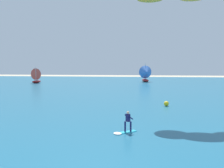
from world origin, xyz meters
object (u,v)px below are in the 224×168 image
sailboat_near_shore (37,75)px  marker_buoy (166,104)px  kitesurfer (126,125)px  sailboat_mid_left (146,74)px

sailboat_near_shore → marker_buoy: (31.99, -33.61, -1.81)m
kitesurfer → marker_buoy: size_ratio=3.05×
marker_buoy → sailboat_near_shore: bearing=133.6°
sailboat_mid_left → marker_buoy: (1.00, -40.25, -2.20)m
sailboat_near_shore → marker_buoy: size_ratio=7.38×
kitesurfer → marker_buoy: (4.59, 11.93, -0.29)m
kitesurfer → sailboat_near_shore: size_ratio=0.41×
kitesurfer → marker_buoy: 12.79m
sailboat_mid_left → kitesurfer: bearing=-93.9°
kitesurfer → sailboat_mid_left: (3.59, 52.18, 1.91)m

